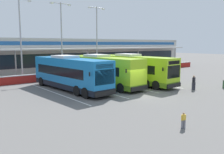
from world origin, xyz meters
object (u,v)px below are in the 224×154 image
(lamp_post_centre, at_px, (62,35))
(lamp_post_west, at_px, (20,34))
(coach_bus_leftmost, at_px, (70,74))
(lamp_post_east, at_px, (97,36))
(pedestrian_in_dark_coat, at_px, (194,82))
(coach_bus_left_centre, at_px, (102,71))
(pedestrian_child, at_px, (183,120))
(coach_bus_centre, at_px, (133,70))

(lamp_post_centre, bearing_deg, lamp_post_west, 177.07)
(coach_bus_leftmost, xyz_separation_m, lamp_post_centre, (3.80, 9.25, 4.50))
(lamp_post_east, bearing_deg, pedestrian_in_dark_coat, -88.99)
(coach_bus_left_centre, relative_size, lamp_post_centre, 1.11)
(coach_bus_left_centre, bearing_deg, lamp_post_east, 57.74)
(lamp_post_centre, height_order, lamp_post_east, same)
(lamp_post_west, distance_m, lamp_post_centre, 5.85)
(coach_bus_left_centre, xyz_separation_m, pedestrian_child, (-4.92, -15.04, -1.24))
(coach_bus_leftmost, distance_m, coach_bus_left_centre, 4.23)
(coach_bus_left_centre, xyz_separation_m, lamp_post_east, (6.06, 9.60, 4.50))
(coach_bus_left_centre, height_order, pedestrian_child, coach_bus_left_centre)
(lamp_post_west, bearing_deg, lamp_post_east, -0.33)
(pedestrian_in_dark_coat, xyz_separation_m, pedestrian_child, (-11.30, -6.61, -0.33))
(coach_bus_left_centre, bearing_deg, coach_bus_centre, -15.54)
(pedestrian_in_dark_coat, xyz_separation_m, lamp_post_centre, (-6.80, 17.81, 5.42))
(pedestrian_in_dark_coat, xyz_separation_m, lamp_post_east, (-0.32, 18.04, 5.42))
(pedestrian_child, bearing_deg, coach_bus_centre, 56.83)
(pedestrian_child, relative_size, lamp_post_west, 0.09)
(pedestrian_in_dark_coat, height_order, lamp_post_centre, lamp_post_centre)
(coach_bus_leftmost, xyz_separation_m, coach_bus_left_centre, (4.22, -0.13, 0.00))
(lamp_post_east, bearing_deg, coach_bus_leftmost, -137.35)
(coach_bus_leftmost, height_order, pedestrian_child, coach_bus_leftmost)
(pedestrian_child, bearing_deg, coach_bus_left_centre, 71.89)
(coach_bus_leftmost, height_order, lamp_post_west, lamp_post_west)
(coach_bus_centre, xyz_separation_m, pedestrian_in_dark_coat, (2.22, -7.28, -0.91))
(lamp_post_west, xyz_separation_m, lamp_post_centre, (5.85, -0.30, 0.00))
(coach_bus_centre, distance_m, lamp_post_centre, 12.33)
(coach_bus_centre, bearing_deg, pedestrian_in_dark_coat, -73.02)
(lamp_post_east, bearing_deg, coach_bus_left_centre, -122.26)
(pedestrian_in_dark_coat, relative_size, pedestrian_child, 1.61)
(coach_bus_left_centre, xyz_separation_m, pedestrian_in_dark_coat, (6.38, -8.44, -0.91))
(coach_bus_left_centre, relative_size, coach_bus_centre, 1.00)
(pedestrian_in_dark_coat, distance_m, pedestrian_child, 13.09)
(coach_bus_leftmost, bearing_deg, pedestrian_child, -92.62)
(pedestrian_in_dark_coat, bearing_deg, coach_bus_centre, 106.98)
(coach_bus_leftmost, xyz_separation_m, coach_bus_centre, (8.38, -1.29, 0.00))
(pedestrian_child, height_order, lamp_post_east, lamp_post_east)
(coach_bus_centre, xyz_separation_m, lamp_post_east, (1.90, 10.76, 4.50))
(coach_bus_leftmost, distance_m, coach_bus_centre, 8.48)
(lamp_post_west, bearing_deg, lamp_post_centre, -2.93)
(pedestrian_in_dark_coat, bearing_deg, lamp_post_west, 124.92)
(pedestrian_in_dark_coat, bearing_deg, coach_bus_left_centre, 127.10)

